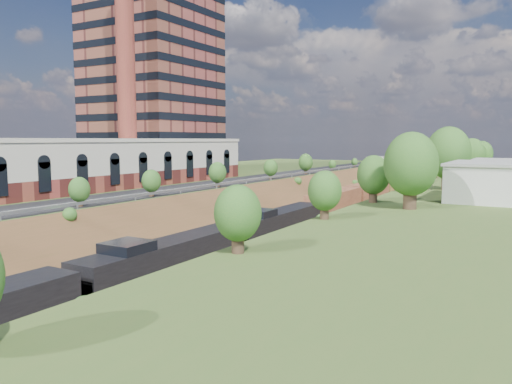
# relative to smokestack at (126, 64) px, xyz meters

# --- Properties ---
(platform_left) EXTENTS (44.00, 180.00, 5.00)m
(platform_left) POSITION_rel_smokestack_xyz_m (3.00, 4.00, -22.50)
(platform_left) COLOR #435E26
(platform_left) RESTS_ON ground
(embankment_left) EXTENTS (10.00, 180.00, 10.00)m
(embankment_left) POSITION_rel_smokestack_xyz_m (25.00, 4.00, -25.00)
(embankment_left) COLOR brown
(embankment_left) RESTS_ON ground
(embankment_right) EXTENTS (10.00, 180.00, 10.00)m
(embankment_right) POSITION_rel_smokestack_xyz_m (47.00, 4.00, -25.00)
(embankment_right) COLOR brown
(embankment_right) RESTS_ON ground
(rail_left_track) EXTENTS (1.58, 180.00, 0.18)m
(rail_left_track) POSITION_rel_smokestack_xyz_m (33.40, 4.00, -24.91)
(rail_left_track) COLOR gray
(rail_left_track) RESTS_ON ground
(rail_right_track) EXTENTS (1.58, 180.00, 0.18)m
(rail_right_track) POSITION_rel_smokestack_xyz_m (38.60, 4.00, -24.91)
(rail_right_track) COLOR gray
(rail_right_track) RESTS_ON ground
(road) EXTENTS (8.00, 180.00, 0.10)m
(road) POSITION_rel_smokestack_xyz_m (20.50, 4.00, -19.95)
(road) COLOR black
(road) RESTS_ON platform_left
(guardrail) EXTENTS (0.10, 171.00, 0.70)m
(guardrail) POSITION_rel_smokestack_xyz_m (24.60, 3.80, -19.45)
(guardrail) COLOR #99999E
(guardrail) RESTS_ON platform_left
(commercial_building) EXTENTS (14.30, 62.30, 7.00)m
(commercial_building) POSITION_rel_smokestack_xyz_m (8.00, -18.00, -16.49)
(commercial_building) COLOR maroon
(commercial_building) RESTS_ON platform_left
(highrise_tower) EXTENTS (22.00, 22.00, 53.90)m
(highrise_tower) POSITION_rel_smokestack_xyz_m (-8.00, 16.00, 7.88)
(highrise_tower) COLOR brown
(highrise_tower) RESTS_ON platform_left
(smokestack) EXTENTS (3.20, 3.20, 40.00)m
(smokestack) POSITION_rel_smokestack_xyz_m (0.00, 0.00, 0.00)
(smokestack) COLOR maroon
(smokestack) RESTS_ON platform_left
(overpass) EXTENTS (24.50, 8.30, 7.40)m
(overpass) POSITION_rel_smokestack_xyz_m (36.00, 66.00, -20.08)
(overpass) COLOR gray
(overpass) RESTS_ON ground
(white_building_near) EXTENTS (9.00, 12.00, 4.00)m
(white_building_near) POSITION_rel_smokestack_xyz_m (59.50, -4.00, -18.00)
(white_building_near) COLOR silver
(white_building_near) RESTS_ON platform_right
(white_building_far) EXTENTS (8.00, 10.00, 3.60)m
(white_building_far) POSITION_rel_smokestack_xyz_m (59.00, 18.00, -18.20)
(white_building_far) COLOR silver
(white_building_far) RESTS_ON platform_right
(tree_right_large) EXTENTS (5.25, 5.25, 7.61)m
(tree_right_large) POSITION_rel_smokestack_xyz_m (53.00, -16.00, -15.62)
(tree_right_large) COLOR #473323
(tree_right_large) RESTS_ON platform_right
(tree_left_crest) EXTENTS (2.45, 2.45, 3.55)m
(tree_left_crest) POSITION_rel_smokestack_xyz_m (24.20, -36.00, -17.96)
(tree_left_crest) COLOR #473323
(tree_left_crest) RESTS_ON platform_left
(freight_train) EXTENTS (3.02, 185.94, 4.55)m
(freight_train) POSITION_rel_smokestack_xyz_m (38.60, 32.60, -22.39)
(freight_train) COLOR black
(freight_train) RESTS_ON ground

